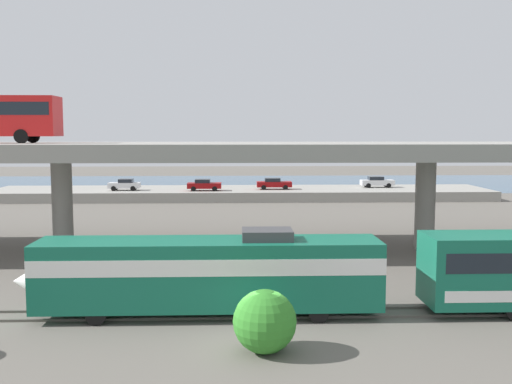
{
  "coord_description": "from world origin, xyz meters",
  "views": [
    {
      "loc": [
        -0.74,
        -23.8,
        8.8
      ],
      "look_at": [
        0.98,
        25.78,
        3.78
      ],
      "focal_mm": 41.36,
      "sensor_mm": 36.0,
      "label": 1
    }
  ],
  "objects": [
    {
      "name": "shrub_right",
      "position": [
        0.4,
        -0.95,
        1.28
      ],
      "size": [
        2.56,
        2.56,
        2.56
      ],
      "primitive_type": "sphere",
      "color": "#318028",
      "rests_on": "ground_plane"
    },
    {
      "name": "parked_car_0",
      "position": [
        -4.85,
        52.38,
        2.05
      ],
      "size": [
        4.38,
        1.97,
        1.5
      ],
      "color": "maroon",
      "rests_on": "pier_parking_lot"
    },
    {
      "name": "parked_car_3",
      "position": [
        18.67,
        56.21,
        2.05
      ],
      "size": [
        4.5,
        1.83,
        1.5
      ],
      "color": "silver",
      "rests_on": "pier_parking_lot"
    },
    {
      "name": "highway_overpass",
      "position": [
        0.0,
        20.0,
        7.26
      ],
      "size": [
        96.0,
        11.93,
        8.02
      ],
      "color": "gray",
      "rests_on": "ground_plane"
    },
    {
      "name": "parked_car_1",
      "position": [
        4.32,
        53.99,
        2.05
      ],
      "size": [
        4.62,
        1.89,
        1.5
      ],
      "color": "maroon",
      "rests_on": "pier_parking_lot"
    },
    {
      "name": "pier_parking_lot",
      "position": [
        0.0,
        55.0,
        0.64
      ],
      "size": [
        65.98,
        11.21,
        1.28
      ],
      "primitive_type": "cube",
      "color": "gray",
      "rests_on": "ground_plane"
    },
    {
      "name": "rail_strip_far",
      "position": [
        0.0,
        4.71,
        0.06
      ],
      "size": [
        110.0,
        0.12,
        0.12
      ],
      "primitive_type": "cube",
      "color": "#59544C",
      "rests_on": "ground_plane"
    },
    {
      "name": "parked_car_2",
      "position": [
        -15.21,
        53.16,
        2.05
      ],
      "size": [
        4.01,
        1.88,
        1.5
      ],
      "rotation": [
        0.0,
        0.0,
        3.14
      ],
      "color": "silver",
      "rests_on": "pier_parking_lot"
    },
    {
      "name": "rail_strip_near",
      "position": [
        0.0,
        3.29,
        0.06
      ],
      "size": [
        110.0,
        0.12,
        0.12
      ],
      "primitive_type": "cube",
      "color": "#59544C",
      "rests_on": "ground_plane"
    },
    {
      "name": "ground_plane",
      "position": [
        0.0,
        0.0,
        0.0
      ],
      "size": [
        260.0,
        260.0,
        0.0
      ],
      "primitive_type": "plane",
      "color": "#605B54"
    },
    {
      "name": "harbor_water",
      "position": [
        0.0,
        78.0,
        0.0
      ],
      "size": [
        140.0,
        36.0,
        0.01
      ],
      "primitive_type": "cube",
      "color": "#385B7A",
      "rests_on": "ground_plane"
    },
    {
      "name": "train_locomotive",
      "position": [
        -2.86,
        4.0,
        2.19
      ],
      "size": [
        17.51,
        3.04,
        4.18
      ],
      "rotation": [
        0.0,
        0.0,
        3.14
      ],
      "color": "#14664C",
      "rests_on": "ground_plane"
    }
  ]
}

